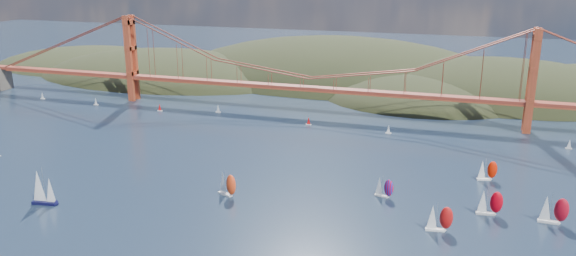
# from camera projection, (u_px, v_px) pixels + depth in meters

# --- Properties ---
(headlands) EXTENTS (725.00, 225.00, 96.00)m
(headlands) POSITION_uv_depth(u_px,v_px,m) (404.00, 102.00, 415.29)
(headlands) COLOR black
(headlands) RESTS_ON ground
(bridge) EXTENTS (552.00, 12.00, 55.00)m
(bridge) POSITION_uv_depth(u_px,v_px,m) (307.00, 60.00, 326.49)
(bridge) COLOR maroon
(bridge) RESTS_ON ground
(sloop_navy) EXTENTS (9.81, 5.99, 14.77)m
(sloop_navy) POSITION_uv_depth(u_px,v_px,m) (42.00, 188.00, 208.25)
(sloop_navy) COLOR black
(sloop_navy) RESTS_ON ground
(racer_0) EXTENTS (9.32, 6.51, 10.44)m
(racer_0) POSITION_uv_depth(u_px,v_px,m) (227.00, 184.00, 216.38)
(racer_0) COLOR silver
(racer_0) RESTS_ON ground
(racer_1) EXTENTS (9.00, 4.33, 10.14)m
(racer_1) POSITION_uv_depth(u_px,v_px,m) (439.00, 218.00, 187.69)
(racer_1) COLOR white
(racer_1) RESTS_ON ground
(racer_2) EXTENTS (9.05, 4.02, 10.26)m
(racer_2) POSITION_uv_depth(u_px,v_px,m) (489.00, 202.00, 199.84)
(racer_2) COLOR silver
(racer_2) RESTS_ON ground
(racer_3) EXTENTS (8.36, 5.01, 9.37)m
(racer_3) POSITION_uv_depth(u_px,v_px,m) (487.00, 170.00, 232.07)
(racer_3) COLOR white
(racer_3) RESTS_ON ground
(racer_4) EXTENTS (9.55, 3.92, 10.96)m
(racer_4) POSITION_uv_depth(u_px,v_px,m) (553.00, 209.00, 193.18)
(racer_4) COLOR white
(racer_4) RESTS_ON ground
(racer_rwb) EXTENTS (7.69, 4.37, 8.62)m
(racer_rwb) POSITION_uv_depth(u_px,v_px,m) (384.00, 187.00, 215.26)
(racer_rwb) COLOR silver
(racer_rwb) RESTS_ON ground
(distant_boat_0) EXTENTS (3.00, 2.00, 4.70)m
(distant_boat_0) POSITION_uv_depth(u_px,v_px,m) (42.00, 95.00, 371.71)
(distant_boat_0) COLOR silver
(distant_boat_0) RESTS_ON ground
(distant_boat_1) EXTENTS (3.00, 2.00, 4.70)m
(distant_boat_1) POSITION_uv_depth(u_px,v_px,m) (96.00, 101.00, 355.68)
(distant_boat_1) COLOR silver
(distant_boat_1) RESTS_ON ground
(distant_boat_2) EXTENTS (3.00, 2.00, 4.70)m
(distant_boat_2) POSITION_uv_depth(u_px,v_px,m) (160.00, 107.00, 341.12)
(distant_boat_2) COLOR silver
(distant_boat_2) RESTS_ON ground
(distant_boat_3) EXTENTS (3.00, 2.00, 4.70)m
(distant_boat_3) POSITION_uv_depth(u_px,v_px,m) (218.00, 109.00, 338.08)
(distant_boat_3) COLOR silver
(distant_boat_3) RESTS_ON ground
(distant_boat_4) EXTENTS (3.00, 2.00, 4.70)m
(distant_boat_4) POSITION_uv_depth(u_px,v_px,m) (569.00, 144.00, 271.57)
(distant_boat_4) COLOR silver
(distant_boat_4) RESTS_ON ground
(distant_boat_8) EXTENTS (3.00, 2.00, 4.70)m
(distant_boat_8) POSITION_uv_depth(u_px,v_px,m) (388.00, 129.00, 295.95)
(distant_boat_8) COLOR silver
(distant_boat_8) RESTS_ON ground
(distant_boat_9) EXTENTS (3.00, 2.00, 4.70)m
(distant_boat_9) POSITION_uv_depth(u_px,v_px,m) (309.00, 121.00, 311.80)
(distant_boat_9) COLOR silver
(distant_boat_9) RESTS_ON ground
(gull) EXTENTS (0.90, 0.25, 0.17)m
(gull) POSITION_uv_depth(u_px,v_px,m) (0.00, 156.00, 202.55)
(gull) COLOR white
(gull) RESTS_ON ground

